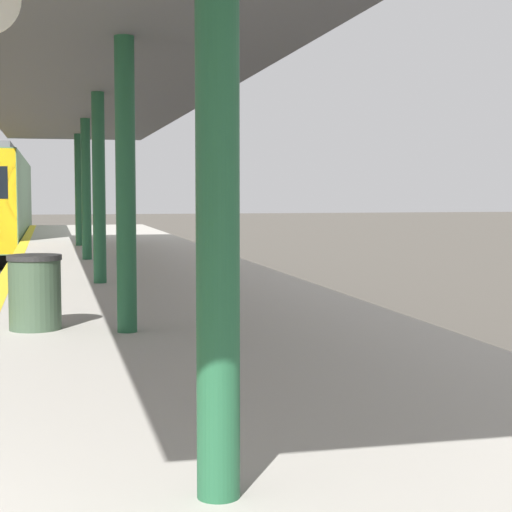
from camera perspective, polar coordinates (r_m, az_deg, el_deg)
station_canopy at (r=15.36m, az=-10.52°, el=10.85°), size 4.29×27.35×3.54m
trash_bin at (r=10.28m, az=-14.53°, el=-2.34°), size 0.63×0.63×0.87m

